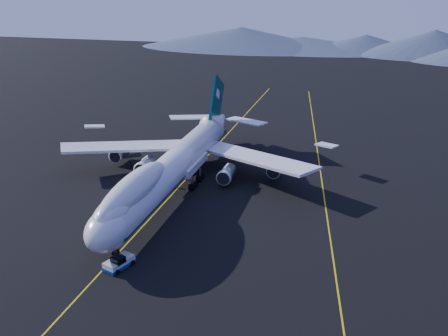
# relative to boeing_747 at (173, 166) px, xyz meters

# --- Properties ---
(ground) EXTENTS (500.00, 500.00, 0.00)m
(ground) POSITION_rel_boeing_747_xyz_m (-0.00, -0.03, -5.81)
(ground) COLOR black
(ground) RESTS_ON ground
(taxiway_line_main) EXTENTS (0.25, 220.00, 0.01)m
(taxiway_line_main) POSITION_rel_boeing_747_xyz_m (-0.00, -0.03, -5.80)
(taxiway_line_main) COLOR gold
(taxiway_line_main) RESTS_ON ground
(taxiway_line_side) EXTENTS (28.08, 198.09, 0.01)m
(taxiway_line_side) POSITION_rel_boeing_747_xyz_m (30.00, 9.97, -5.80)
(taxiway_line_side) COLOR gold
(taxiway_line_side) RESTS_ON ground
(boeing_747) EXTENTS (59.62, 72.43, 19.37)m
(boeing_747) POSITION_rel_boeing_747_xyz_m (0.00, 0.00, 0.00)
(boeing_747) COLOR silver
(boeing_747) RESTS_ON ground
(pushback_tug) EXTENTS (4.03, 5.52, 2.17)m
(pushback_tug) POSITION_rel_boeing_747_xyz_m (2.08, -29.53, -5.13)
(pushback_tug) COLOR silver
(pushback_tug) RESTS_ON ground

